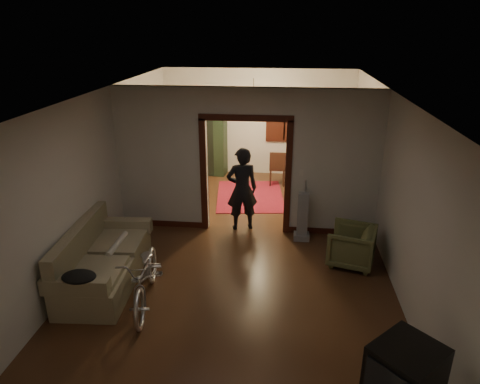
# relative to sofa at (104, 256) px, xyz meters

# --- Properties ---
(floor) EXTENTS (5.00, 8.50, 0.01)m
(floor) POSITION_rel_sofa_xyz_m (2.02, 1.40, -0.48)
(floor) COLOR #351E11
(floor) RESTS_ON ground
(ceiling) EXTENTS (5.00, 8.50, 0.01)m
(ceiling) POSITION_rel_sofa_xyz_m (2.02, 1.40, 2.32)
(ceiling) COLOR white
(ceiling) RESTS_ON floor
(wall_back) EXTENTS (5.00, 0.02, 2.80)m
(wall_back) POSITION_rel_sofa_xyz_m (2.02, 5.65, 0.92)
(wall_back) COLOR beige
(wall_back) RESTS_ON floor
(wall_left) EXTENTS (0.02, 8.50, 2.80)m
(wall_left) POSITION_rel_sofa_xyz_m (-0.48, 1.40, 0.92)
(wall_left) COLOR beige
(wall_left) RESTS_ON floor
(wall_right) EXTENTS (0.02, 8.50, 2.80)m
(wall_right) POSITION_rel_sofa_xyz_m (4.52, 1.40, 0.92)
(wall_right) COLOR beige
(wall_right) RESTS_ON floor
(partition_wall) EXTENTS (5.00, 0.14, 2.80)m
(partition_wall) POSITION_rel_sofa_xyz_m (2.02, 2.15, 0.92)
(partition_wall) COLOR beige
(partition_wall) RESTS_ON floor
(door_casing) EXTENTS (1.74, 0.20, 2.32)m
(door_casing) POSITION_rel_sofa_xyz_m (2.02, 2.15, 0.62)
(door_casing) COLOR #35140C
(door_casing) RESTS_ON floor
(far_window) EXTENTS (0.98, 0.06, 1.28)m
(far_window) POSITION_rel_sofa_xyz_m (2.72, 5.61, 1.07)
(far_window) COLOR black
(far_window) RESTS_ON wall_back
(chandelier) EXTENTS (0.24, 0.24, 0.24)m
(chandelier) POSITION_rel_sofa_xyz_m (2.02, 3.90, 1.87)
(chandelier) COLOR #FFE0A5
(chandelier) RESTS_ON ceiling
(light_switch) EXTENTS (0.08, 0.01, 0.12)m
(light_switch) POSITION_rel_sofa_xyz_m (3.07, 2.07, 0.77)
(light_switch) COLOR silver
(light_switch) RESTS_ON partition_wall
(sofa) EXTENTS (1.06, 2.13, 0.95)m
(sofa) POSITION_rel_sofa_xyz_m (0.00, 0.00, 0.00)
(sofa) COLOR #797251
(sofa) RESTS_ON floor
(rolled_paper) EXTENTS (0.09, 0.75, 0.09)m
(rolled_paper) POSITION_rel_sofa_xyz_m (0.10, 0.30, 0.05)
(rolled_paper) COLOR beige
(rolled_paper) RESTS_ON sofa
(jacket) EXTENTS (0.47, 0.35, 0.14)m
(jacket) POSITION_rel_sofa_xyz_m (0.05, -0.91, 0.20)
(jacket) COLOR black
(jacket) RESTS_ON sofa
(bicycle) EXTENTS (0.85, 1.78, 0.90)m
(bicycle) POSITION_rel_sofa_xyz_m (0.82, -0.44, -0.03)
(bicycle) COLOR silver
(bicycle) RESTS_ON floor
(armchair) EXTENTS (0.92, 0.91, 0.68)m
(armchair) POSITION_rel_sofa_xyz_m (3.93, 0.99, -0.14)
(armchair) COLOR brown
(armchair) RESTS_ON floor
(crt_tv) EXTENTS (0.82, 0.82, 0.53)m
(crt_tv) POSITION_rel_sofa_xyz_m (3.95, -2.29, 0.32)
(crt_tv) COLOR black
(crt_tv) RESTS_ON tv_stand
(vacuum) EXTENTS (0.30, 0.25, 0.96)m
(vacuum) POSITION_rel_sofa_xyz_m (3.12, 1.80, 0.00)
(vacuum) COLOR gray
(vacuum) RESTS_ON floor
(person) EXTENTS (0.70, 0.55, 1.68)m
(person) POSITION_rel_sofa_xyz_m (1.94, 2.16, 0.36)
(person) COLOR black
(person) RESTS_ON floor
(oriental_rug) EXTENTS (1.76, 2.19, 0.02)m
(oriental_rug) POSITION_rel_sofa_xyz_m (1.96, 3.87, -0.47)
(oriental_rug) COLOR maroon
(oriental_rug) RESTS_ON floor
(locker) EXTENTS (0.86, 0.54, 1.62)m
(locker) POSITION_rel_sofa_xyz_m (0.76, 5.44, 0.33)
(locker) COLOR black
(locker) RESTS_ON floor
(globe) EXTENTS (0.26, 0.26, 0.26)m
(globe) POSITION_rel_sofa_xyz_m (0.76, 5.44, 1.46)
(globe) COLOR #1E5972
(globe) RESTS_ON locker
(desk) EXTENTS (1.06, 0.74, 0.72)m
(desk) POSITION_rel_sofa_xyz_m (3.18, 4.90, -0.12)
(desk) COLOR black
(desk) RESTS_ON floor
(desk_chair) EXTENTS (0.49, 0.49, 0.89)m
(desk_chair) POSITION_rel_sofa_xyz_m (2.58, 4.77, -0.03)
(desk_chair) COLOR black
(desk_chair) RESTS_ON floor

